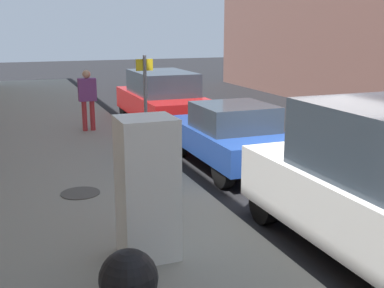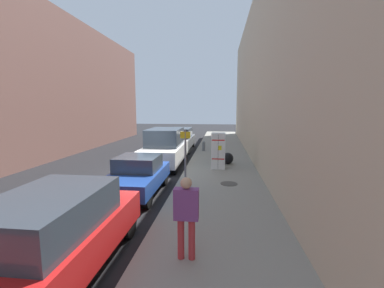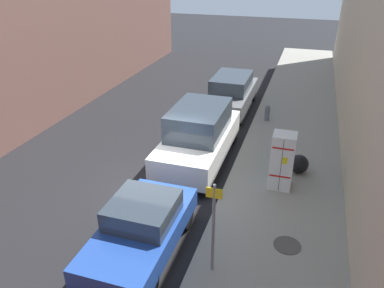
# 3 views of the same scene
# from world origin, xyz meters

# --- Properties ---
(ground_plane) EXTENTS (80.00, 80.00, 0.00)m
(ground_plane) POSITION_xyz_m (0.00, 0.00, 0.00)
(ground_plane) COLOR black
(sidewalk_slab) EXTENTS (3.65, 44.00, 0.18)m
(sidewalk_slab) POSITION_xyz_m (-3.81, 0.00, 0.09)
(sidewalk_slab) COLOR gray
(sidewalk_slab) RESTS_ON ground
(discarded_refrigerator) EXTENTS (0.71, 0.67, 1.84)m
(discarded_refrigerator) POSITION_xyz_m (-3.66, -1.19, 1.10)
(discarded_refrigerator) COLOR white
(discarded_refrigerator) RESTS_ON sidewalk_slab
(manhole_cover) EXTENTS (0.70, 0.70, 0.02)m
(manhole_cover) POSITION_xyz_m (-4.15, 1.56, 0.19)
(manhole_cover) COLOR #47443F
(manhole_cover) RESTS_ON sidewalk_slab
(street_sign_post) EXTENTS (0.36, 0.07, 2.35)m
(street_sign_post) POSITION_xyz_m (-2.53, 2.91, 1.50)
(street_sign_post) COLOR slate
(street_sign_post) RESTS_ON sidewalk_slab
(fire_hydrant) EXTENTS (0.22, 0.22, 0.71)m
(fire_hydrant) POSITION_xyz_m (-2.56, -6.52, 0.54)
(fire_hydrant) COLOR slate
(fire_hydrant) RESTS_ON sidewalk_slab
(trash_bag) EXTENTS (0.64, 0.64, 0.64)m
(trash_bag) POSITION_xyz_m (-4.19, -2.27, 0.50)
(trash_bag) COLOR black
(trash_bag) RESTS_ON sidewalk_slab
(parked_suv_gray) EXTENTS (1.87, 4.70, 1.73)m
(parked_suv_gray) POSITION_xyz_m (-0.64, -7.76, 0.88)
(parked_suv_gray) COLOR slate
(parked_suv_gray) RESTS_ON ground
(parked_van_white) EXTENTS (2.02, 4.90, 2.12)m
(parked_van_white) POSITION_xyz_m (-0.64, -2.31, 1.04)
(parked_van_white) COLOR silver
(parked_van_white) RESTS_ON ground
(parked_hatchback_blue) EXTENTS (1.77, 3.81, 1.46)m
(parked_hatchback_blue) POSITION_xyz_m (-0.64, 2.67, 0.75)
(parked_hatchback_blue) COLOR #23479E
(parked_hatchback_blue) RESTS_ON ground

